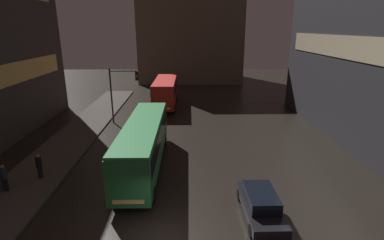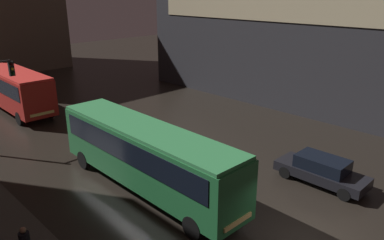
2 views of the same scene
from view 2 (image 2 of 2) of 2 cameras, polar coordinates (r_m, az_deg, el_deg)
bus_near at (r=18.28m, az=-7.08°, el=-4.81°), size 2.51×11.63×3.35m
bus_far at (r=33.20m, az=-25.23°, el=4.54°), size 2.69×9.32×3.38m
car_taxi at (r=20.42m, az=19.12°, el=-7.22°), size 1.81×4.61×1.44m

